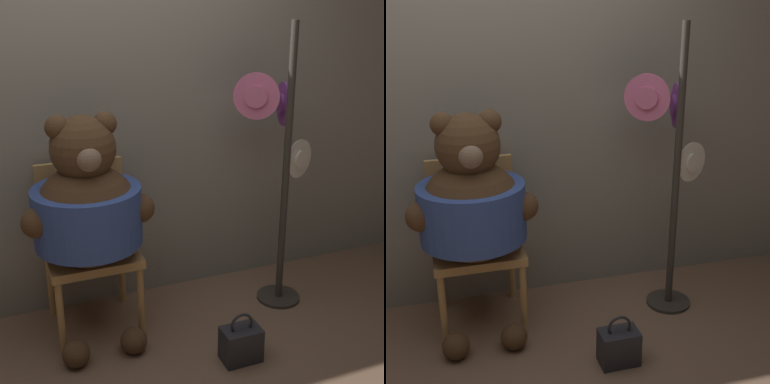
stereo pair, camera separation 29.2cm
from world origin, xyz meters
TOP-DOWN VIEW (x-y plane):
  - ground_plane at (0.00, 0.00)m, footprint 14.00×14.00m
  - wall_back at (0.00, 0.75)m, footprint 8.00×0.10m
  - chair at (-0.07, 0.49)m, footprint 0.51×0.49m
  - teddy_bear at (-0.08, 0.32)m, footprint 0.72×0.64m
  - hat_display_rack at (1.12, 0.32)m, footprint 0.51×0.41m
  - handbag_on_ground at (0.60, -0.21)m, footprint 0.21×0.14m

SIDE VIEW (x-z plane):
  - ground_plane at x=0.00m, z-range 0.00..0.00m
  - handbag_on_ground at x=0.60m, z-range -0.04..0.25m
  - chair at x=-0.07m, z-range 0.06..1.03m
  - teddy_bear at x=-0.08m, z-range 0.13..1.45m
  - hat_display_rack at x=1.12m, z-range 0.01..1.78m
  - wall_back at x=0.00m, z-range 0.00..2.27m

